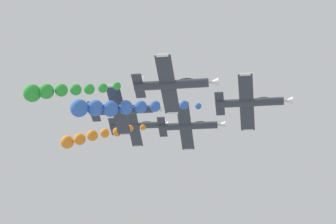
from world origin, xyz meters
TOP-DOWN VIEW (x-y plane):
  - airplane_lead at (3.86, 11.87)m, footprint 7.98×10.35m
  - smoke_trail_lead at (6.43, -6.38)m, footprint 5.83×17.11m
  - airplane_left_inner at (-5.69, 2.39)m, footprint 8.05×10.35m
  - smoke_trail_left_inner at (-5.80, -13.50)m, footprint 2.09×13.62m
  - airplane_right_inner at (13.47, 2.66)m, footprint 8.60×10.35m
  - smoke_trail_right_inner at (14.56, -11.65)m, footprint 3.10×11.78m
  - airplane_left_outer at (2.92, -5.97)m, footprint 8.48×10.35m
  - airplane_right_outer at (-14.87, -7.73)m, footprint 8.17×10.35m

SIDE VIEW (x-z plane):
  - smoke_trail_left_inner at x=-5.80m, z-range 122.42..125.73m
  - smoke_trail_right_inner at x=14.56m, z-range 123.16..125.66m
  - smoke_trail_lead at x=6.43m, z-range 123.20..126.08m
  - airplane_right_inner at x=13.47m, z-range 122.45..127.28m
  - airplane_left_inner at x=-5.69m, z-range 122.31..128.07m
  - airplane_lead at x=3.86m, z-range 122.38..128.24m
  - airplane_left_outer at x=2.92m, z-range 122.85..127.91m
  - airplane_right_outer at x=-14.87m, z-range 125.53..131.12m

